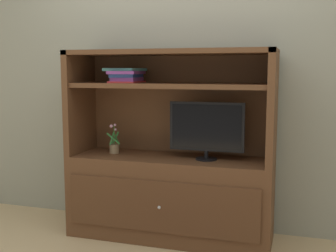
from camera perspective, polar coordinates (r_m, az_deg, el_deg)
painted_rear_wall at (r=3.58m, az=1.92°, el=8.89°), size 6.00×0.10×2.80m
media_console at (r=3.35m, az=0.28°, el=-6.87°), size 1.58×0.52×1.46m
tv_monitor at (r=3.18m, az=5.20°, el=-0.34°), size 0.57×0.16×0.44m
potted_plant at (r=3.48m, az=-7.23°, el=-2.73°), size 0.12×0.10×0.24m
magazine_stack at (r=3.36m, az=-5.60°, el=6.83°), size 0.28×0.34×0.11m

